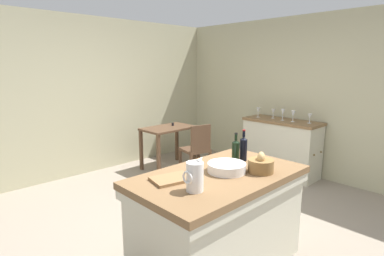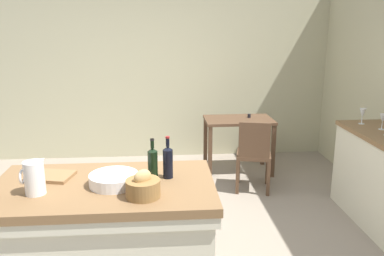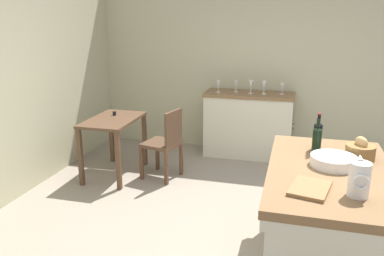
{
  "view_description": "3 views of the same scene",
  "coord_description": "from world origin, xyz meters",
  "px_view_note": "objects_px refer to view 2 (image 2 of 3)",
  "views": [
    {
      "loc": [
        -2.28,
        -2.36,
        1.8
      ],
      "look_at": [
        0.44,
        0.49,
        1.01
      ],
      "focal_mm": 28.94,
      "sensor_mm": 36.0,
      "label": 1
    },
    {
      "loc": [
        0.06,
        -3.29,
        1.96
      ],
      "look_at": [
        0.37,
        0.54,
        0.96
      ],
      "focal_mm": 37.11,
      "sensor_mm": 36.0,
      "label": 2
    },
    {
      "loc": [
        -3.17,
        -0.4,
        1.96
      ],
      "look_at": [
        0.36,
        0.56,
        0.92
      ],
      "focal_mm": 36.46,
      "sensor_mm": 36.0,
      "label": 3
    }
  ],
  "objects_px": {
    "bread_basket": "(143,187)",
    "wine_glass_right": "(383,119)",
    "wine_bottle_amber": "(153,162)",
    "wooden_chair": "(254,153)",
    "wine_glass_far_right": "(363,113)",
    "cutting_board": "(50,176)",
    "island_table": "(107,237)",
    "side_cabinet": "(384,179)",
    "wash_bowl": "(114,180)",
    "writing_desk": "(239,128)",
    "pitcher": "(34,177)",
    "wine_bottle_dark": "(168,161)"
  },
  "relations": [
    {
      "from": "island_table",
      "to": "pitcher",
      "type": "bearing_deg",
      "value": -163.19
    },
    {
      "from": "pitcher",
      "to": "wine_glass_right",
      "type": "xyz_separation_m",
      "value": [
        3.06,
        1.25,
        0.04
      ]
    },
    {
      "from": "island_table",
      "to": "wine_glass_right",
      "type": "height_order",
      "value": "wine_glass_right"
    },
    {
      "from": "pitcher",
      "to": "wine_glass_far_right",
      "type": "distance_m",
      "value": 3.32
    },
    {
      "from": "wine_bottle_amber",
      "to": "wooden_chair",
      "type": "bearing_deg",
      "value": 55.86
    },
    {
      "from": "pitcher",
      "to": "wine_bottle_dark",
      "type": "height_order",
      "value": "wine_bottle_dark"
    },
    {
      "from": "wash_bowl",
      "to": "cutting_board",
      "type": "bearing_deg",
      "value": 160.0
    },
    {
      "from": "wine_bottle_amber",
      "to": "wash_bowl",
      "type": "bearing_deg",
      "value": -156.49
    },
    {
      "from": "side_cabinet",
      "to": "island_table",
      "type": "bearing_deg",
      "value": -160.57
    },
    {
      "from": "island_table",
      "to": "side_cabinet",
      "type": "relative_size",
      "value": 1.22
    },
    {
      "from": "island_table",
      "to": "writing_desk",
      "type": "bearing_deg",
      "value": 59.66
    },
    {
      "from": "island_table",
      "to": "wine_glass_right",
      "type": "bearing_deg",
      "value": 22.97
    },
    {
      "from": "island_table",
      "to": "wine_bottle_dark",
      "type": "xyz_separation_m",
      "value": [
        0.45,
        0.09,
        0.53
      ]
    },
    {
      "from": "wine_bottle_dark",
      "to": "wine_glass_right",
      "type": "bearing_deg",
      "value": 25.24
    },
    {
      "from": "wash_bowl",
      "to": "wine_glass_far_right",
      "type": "bearing_deg",
      "value": 29.12
    },
    {
      "from": "side_cabinet",
      "to": "pitcher",
      "type": "relative_size",
      "value": 4.8
    },
    {
      "from": "bread_basket",
      "to": "wine_bottle_amber",
      "type": "height_order",
      "value": "wine_bottle_amber"
    },
    {
      "from": "island_table",
      "to": "wooden_chair",
      "type": "distance_m",
      "value": 2.34
    },
    {
      "from": "writing_desk",
      "to": "wooden_chair",
      "type": "bearing_deg",
      "value": -85.13
    },
    {
      "from": "pitcher",
      "to": "writing_desk",
      "type": "bearing_deg",
      "value": 54.3
    },
    {
      "from": "side_cabinet",
      "to": "writing_desk",
      "type": "distance_m",
      "value": 1.94
    },
    {
      "from": "cutting_board",
      "to": "wine_glass_far_right",
      "type": "bearing_deg",
      "value": 22.17
    },
    {
      "from": "cutting_board",
      "to": "wine_bottle_dark",
      "type": "relative_size",
      "value": 1.04
    },
    {
      "from": "wine_bottle_dark",
      "to": "pitcher",
      "type": "bearing_deg",
      "value": -166.18
    },
    {
      "from": "wooden_chair",
      "to": "bread_basket",
      "type": "bearing_deg",
      "value": -120.88
    },
    {
      "from": "wine_bottle_amber",
      "to": "wine_glass_far_right",
      "type": "bearing_deg",
      "value": 29.76
    },
    {
      "from": "bread_basket",
      "to": "wine_bottle_amber",
      "type": "relative_size",
      "value": 0.76
    },
    {
      "from": "writing_desk",
      "to": "wine_glass_right",
      "type": "relative_size",
      "value": 5.62
    },
    {
      "from": "pitcher",
      "to": "wine_bottle_amber",
      "type": "xyz_separation_m",
      "value": [
        0.76,
        0.22,
        0.0
      ]
    },
    {
      "from": "side_cabinet",
      "to": "cutting_board",
      "type": "xyz_separation_m",
      "value": [
        -3.01,
        -0.76,
        0.43
      ]
    },
    {
      "from": "wooden_chair",
      "to": "wine_glass_right",
      "type": "relative_size",
      "value": 5.48
    },
    {
      "from": "writing_desk",
      "to": "wooden_chair",
      "type": "distance_m",
      "value": 0.68
    },
    {
      "from": "pitcher",
      "to": "cutting_board",
      "type": "relative_size",
      "value": 0.82
    },
    {
      "from": "island_table",
      "to": "side_cabinet",
      "type": "distance_m",
      "value": 2.77
    },
    {
      "from": "side_cabinet",
      "to": "pitcher",
      "type": "distance_m",
      "value": 3.25
    },
    {
      "from": "writing_desk",
      "to": "wooden_chair",
      "type": "height_order",
      "value": "wooden_chair"
    },
    {
      "from": "writing_desk",
      "to": "side_cabinet",
      "type": "bearing_deg",
      "value": -52.98
    },
    {
      "from": "bread_basket",
      "to": "wine_glass_right",
      "type": "height_order",
      "value": "wine_glass_right"
    },
    {
      "from": "side_cabinet",
      "to": "cutting_board",
      "type": "relative_size",
      "value": 3.94
    },
    {
      "from": "bread_basket",
      "to": "cutting_board",
      "type": "xyz_separation_m",
      "value": [
        -0.69,
        0.39,
        -0.06
      ]
    },
    {
      "from": "bread_basket",
      "to": "wine_bottle_dark",
      "type": "bearing_deg",
      "value": 62.18
    },
    {
      "from": "pitcher",
      "to": "wash_bowl",
      "type": "distance_m",
      "value": 0.51
    },
    {
      "from": "island_table",
      "to": "wooden_chair",
      "type": "bearing_deg",
      "value": 50.24
    },
    {
      "from": "writing_desk",
      "to": "wine_glass_far_right",
      "type": "height_order",
      "value": "wine_glass_far_right"
    },
    {
      "from": "side_cabinet",
      "to": "pitcher",
      "type": "xyz_separation_m",
      "value": [
        -3.03,
        -1.05,
        0.54
      ]
    },
    {
      "from": "writing_desk",
      "to": "wine_glass_far_right",
      "type": "bearing_deg",
      "value": -44.91
    },
    {
      "from": "island_table",
      "to": "wooden_chair",
      "type": "xyz_separation_m",
      "value": [
        1.5,
        1.8,
        -0.0
      ]
    },
    {
      "from": "wooden_chair",
      "to": "wine_bottle_dark",
      "type": "distance_m",
      "value": 2.08
    },
    {
      "from": "wine_bottle_amber",
      "to": "bread_basket",
      "type": "bearing_deg",
      "value": -100.14
    },
    {
      "from": "wine_bottle_dark",
      "to": "wine_glass_far_right",
      "type": "height_order",
      "value": "wine_bottle_dark"
    }
  ]
}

